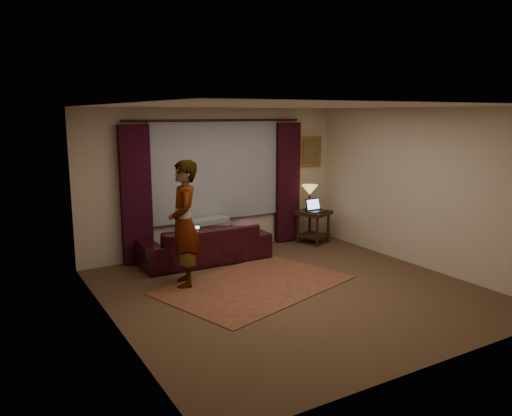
% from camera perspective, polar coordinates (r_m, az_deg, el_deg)
% --- Properties ---
extents(floor, '(5.00, 5.00, 0.01)m').
position_cam_1_polar(floor, '(7.27, 4.14, -9.42)').
color(floor, brown).
rests_on(floor, ground).
extents(ceiling, '(5.00, 5.00, 0.02)m').
position_cam_1_polar(ceiling, '(6.82, 4.45, 11.57)').
color(ceiling, silver).
rests_on(ceiling, ground).
extents(wall_back, '(5.00, 0.02, 2.60)m').
position_cam_1_polar(wall_back, '(9.07, -4.69, 3.13)').
color(wall_back, beige).
rests_on(wall_back, ground).
extents(wall_front, '(5.00, 0.02, 2.60)m').
position_cam_1_polar(wall_front, '(5.12, 20.38, -3.49)').
color(wall_front, beige).
rests_on(wall_front, ground).
extents(wall_left, '(0.02, 5.00, 2.60)m').
position_cam_1_polar(wall_left, '(5.91, -16.14, -1.39)').
color(wall_left, beige).
rests_on(wall_left, ground).
extents(wall_right, '(0.02, 5.00, 2.60)m').
position_cam_1_polar(wall_right, '(8.58, 18.20, 2.18)').
color(wall_right, beige).
rests_on(wall_right, ground).
extents(sheer_curtain, '(2.50, 0.05, 1.80)m').
position_cam_1_polar(sheer_curtain, '(9.00, -4.55, 4.35)').
color(sheer_curtain, '#9A9BA1').
rests_on(sheer_curtain, wall_back).
extents(drape_left, '(0.50, 0.14, 2.30)m').
position_cam_1_polar(drape_left, '(8.45, -13.56, 1.48)').
color(drape_left, black).
rests_on(drape_left, floor).
extents(drape_right, '(0.50, 0.14, 2.30)m').
position_cam_1_polar(drape_right, '(9.73, 3.60, 2.95)').
color(drape_right, black).
rests_on(drape_right, floor).
extents(curtain_rod, '(0.04, 0.04, 3.40)m').
position_cam_1_polar(curtain_rod, '(8.90, -4.49, 9.96)').
color(curtain_rod, black).
rests_on(curtain_rod, wall_back).
extents(picture_frame, '(0.50, 0.04, 0.60)m').
position_cam_1_polar(picture_frame, '(10.08, 6.23, 6.43)').
color(picture_frame, '#C08935').
rests_on(picture_frame, wall_back).
extents(sofa, '(2.21, 0.98, 0.89)m').
position_cam_1_polar(sofa, '(8.54, -5.90, -3.23)').
color(sofa, black).
rests_on(sofa, floor).
extents(throw_blanket, '(0.82, 0.43, 0.09)m').
position_cam_1_polar(throw_blanket, '(8.71, -5.72, 0.06)').
color(throw_blanket, gray).
rests_on(throw_blanket, sofa).
extents(clothing_pile, '(0.58, 0.45, 0.24)m').
position_cam_1_polar(clothing_pile, '(8.65, -1.28, -2.18)').
color(clothing_pile, '#754652').
rests_on(clothing_pile, sofa).
extents(laptop_sofa, '(0.35, 0.37, 0.21)m').
position_cam_1_polar(laptop_sofa, '(8.31, -7.22, -2.89)').
color(laptop_sofa, black).
rests_on(laptop_sofa, sofa).
extents(area_rug, '(3.09, 2.49, 0.01)m').
position_cam_1_polar(area_rug, '(7.45, -0.08, -8.79)').
color(area_rug, brown).
rests_on(area_rug, floor).
extents(end_table, '(0.72, 0.72, 0.64)m').
position_cam_1_polar(end_table, '(9.81, 6.56, -2.16)').
color(end_table, black).
rests_on(end_table, floor).
extents(tiffany_lamp, '(0.34, 0.34, 0.50)m').
position_cam_1_polar(tiffany_lamp, '(9.72, 6.14, 1.16)').
color(tiffany_lamp, olive).
rests_on(tiffany_lamp, end_table).
extents(laptop_table, '(0.37, 0.40, 0.25)m').
position_cam_1_polar(laptop_table, '(9.62, 7.02, 0.27)').
color(laptop_table, black).
rests_on(laptop_table, end_table).
extents(person, '(0.68, 0.68, 1.85)m').
position_cam_1_polar(person, '(7.30, -8.21, -1.81)').
color(person, gray).
rests_on(person, floor).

